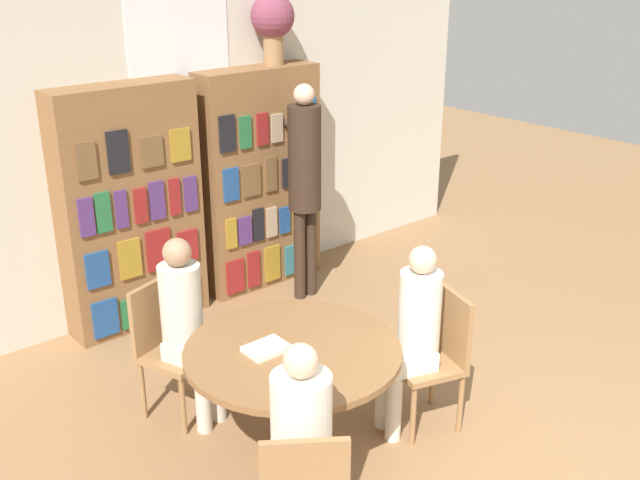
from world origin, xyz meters
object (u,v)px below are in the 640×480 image
seated_reader_left (187,321)px  seated_reader_right (413,329)px  bookshelf_right (260,180)px  seated_reader_back (301,438)px  librarian_standing (304,172)px  chair_far_side (436,352)px  reading_table (293,366)px  flower_vase (273,20)px  chair_left_side (168,342)px  bookshelf_left (131,210)px

seated_reader_left → seated_reader_right: (1.00, -0.97, -0.01)m
bookshelf_right → seated_reader_left: bookshelf_right is taller
seated_reader_back → librarian_standing: bearing=85.9°
chair_far_side → reading_table: bearing=90.0°
seated_reader_left → librarian_standing: bearing=-169.6°
flower_vase → reading_table: size_ratio=0.47×
reading_table → chair_left_side: chair_left_side is taller
librarian_standing → bookshelf_right: bearing=101.3°
flower_vase → seated_reader_right: flower_vase is taller
chair_left_side → librarian_standing: bearing=-174.8°
bookshelf_left → bookshelf_right: same height
reading_table → seated_reader_right: bearing=-17.3°
flower_vase → chair_left_side: 2.89m
bookshelf_right → flower_vase: bearing=1.5°
reading_table → seated_reader_right: seated_reader_right is taller
flower_vase → librarian_standing: 1.28m
reading_table → chair_far_side: 0.97m
bookshelf_left → chair_left_side: size_ratio=2.14×
bookshelf_left → chair_far_side: (0.79, -2.49, -0.46)m
seated_reader_left → seated_reader_right: size_ratio=1.01×
bookshelf_left → bookshelf_right: bearing=-0.0°
chair_left_side → librarian_standing: librarian_standing is taller
chair_left_side → seated_reader_right: (1.06, -1.14, 0.20)m
chair_far_side → librarian_standing: librarian_standing is taller
librarian_standing → seated_reader_back: bearing=-129.4°
seated_reader_right → librarian_standing: 2.10m
chair_far_side → seated_reader_right: size_ratio=0.73×
reading_table → chair_far_side: size_ratio=1.38×
bookshelf_left → reading_table: bearing=-93.4°
bookshelf_left → seated_reader_back: 2.91m
seated_reader_left → seated_reader_right: seated_reader_left is taller
bookshelf_left → librarian_standing: 1.44m
chair_left_side → seated_reader_left: bearing=90.0°
bookshelf_right → librarian_standing: size_ratio=1.04×
librarian_standing → chair_far_side: bearing=-105.4°
bookshelf_left → seated_reader_back: (-0.58, -2.84, -0.25)m
seated_reader_right → librarian_standing: bearing=-3.1°
bookshelf_left → seated_reader_back: size_ratio=1.57×
bookshelf_left → bookshelf_right: size_ratio=1.00×
bookshelf_left → seated_reader_left: (-0.38, -1.46, -0.25)m
bookshelf_right → librarian_standing: bearing=-78.7°
bookshelf_left → librarian_standing: bookshelf_left is taller
bookshelf_right → chair_far_side: (-0.45, -2.49, -0.46)m
seated_reader_left → seated_reader_right: 1.39m
bookshelf_left → librarian_standing: bearing=-20.5°
reading_table → seated_reader_right: (0.75, -0.23, 0.07)m
chair_far_side → seated_reader_right: bearing=90.0°
bookshelf_right → chair_left_side: 2.16m
seated_reader_left → seated_reader_back: (-0.20, -1.38, 0.00)m
flower_vase → seated_reader_left: bearing=-140.9°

